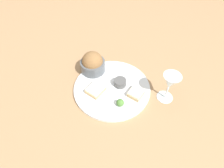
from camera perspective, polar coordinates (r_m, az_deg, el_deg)
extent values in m
plane|color=#93704C|center=(0.82, 0.00, -1.53)|extent=(4.00, 4.00, 0.00)
cylinder|color=silver|center=(0.82, 0.00, -1.23)|extent=(0.36, 0.36, 0.01)
cylinder|color=#4C5156|center=(0.87, -6.24, 5.88)|extent=(0.12, 0.12, 0.06)
sphere|color=brown|center=(0.85, -6.40, 7.26)|extent=(0.10, 0.10, 0.10)
cylinder|color=#4C4C4C|center=(0.81, 2.67, 0.47)|extent=(0.06, 0.06, 0.03)
cylinder|color=#D14C38|center=(0.80, 2.70, 1.00)|extent=(0.05, 0.05, 0.01)
cube|color=tan|center=(0.79, -5.35, -2.00)|extent=(0.10, 0.10, 0.02)
cube|color=#F4E5C1|center=(0.78, -5.42, -1.40)|extent=(0.09, 0.09, 0.01)
cube|color=tan|center=(0.78, 7.86, -3.10)|extent=(0.09, 0.08, 0.02)
cube|color=#F4E5C1|center=(0.77, 7.96, -2.52)|extent=(0.08, 0.08, 0.01)
cylinder|color=silver|center=(0.83, 16.82, -4.06)|extent=(0.07, 0.07, 0.01)
cylinder|color=silver|center=(0.80, 17.36, -2.59)|extent=(0.01, 0.01, 0.06)
cone|color=silver|center=(0.75, 18.55, 0.63)|extent=(0.07, 0.07, 0.07)
sphere|color=#477533|center=(0.74, 2.69, -6.12)|extent=(0.03, 0.03, 0.03)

